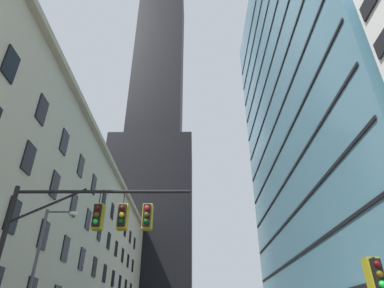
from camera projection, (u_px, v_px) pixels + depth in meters
The scene contains 6 objects.
station_building at pixel (22, 236), 38.69m from camera, with size 17.73×74.49×22.88m.
dark_skyscraper at pixel (158, 97), 109.41m from camera, with size 22.92×22.92×235.09m.
glass_office_midrise at pixel (346, 100), 41.63m from camera, with size 18.80×37.85×54.57m.
traffic_signal_mast at pixel (87, 231), 13.06m from camera, with size 7.54×0.63×6.91m.
traffic_light_near_right at pixel (378, 282), 9.73m from camera, with size 0.40×0.63×3.53m.
street_lamppost at pixel (39, 266), 18.42m from camera, with size 2.02×0.32×8.01m.
Camera 1 is at (0.85, -7.64, 1.72)m, focal length 30.57 mm.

